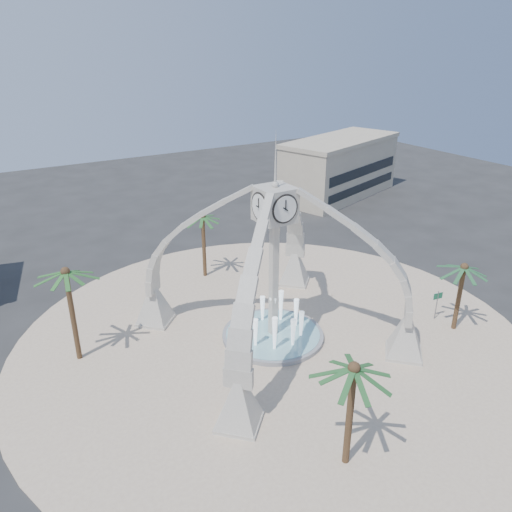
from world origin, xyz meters
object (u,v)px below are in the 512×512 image
fountain (273,334)px  palm_north (203,217)px  palm_west (66,273)px  clock_tower (274,263)px  street_sign (437,299)px  palm_east (464,268)px  palm_south (354,370)px

fountain → palm_north: palm_north is taller
fountain → palm_north: size_ratio=1.14×
fountain → palm_west: bearing=159.9°
fountain → palm_west: size_ratio=1.02×
clock_tower → street_sign: bearing=-19.7°
street_sign → fountain: bearing=169.7°
palm_east → palm_north: bearing=123.6°
palm_north → clock_tower: bearing=-91.6°
palm_north → palm_west: bearing=-150.8°
palm_north → fountain: bearing=-91.6°
clock_tower → fountain: bearing=90.0°
street_sign → clock_tower: bearing=169.7°
palm_west → palm_south: 20.61m
clock_tower → palm_west: 14.70m
palm_south → street_sign: size_ratio=2.69×
fountain → street_sign: fountain is taller
palm_east → street_sign: (-0.13, 1.83, -3.58)m
clock_tower → fountain: size_ratio=2.24×
palm_south → clock_tower: bearing=74.8°
palm_east → palm_north: size_ratio=0.90×
fountain → street_sign: bearing=-19.7°
palm_east → palm_west: palm_west is taller
palm_west → street_sign: 29.17m
fountain → street_sign: (13.21, -4.73, 1.61)m
clock_tower → palm_west: size_ratio=2.28×
palm_north → palm_east: bearing=-56.4°
palm_east → street_sign: palm_east is taller
clock_tower → palm_east: clock_tower is taller
palm_west → street_sign: (27.00, -9.79, -5.09)m
street_sign → palm_south: bearing=-144.9°
palm_west → palm_south: palm_west is taller
palm_north → street_sign: bearing=-54.0°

